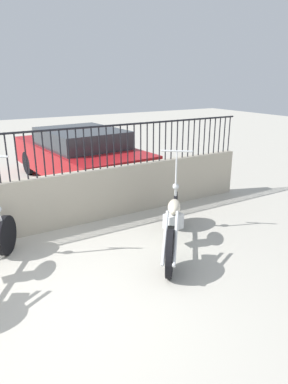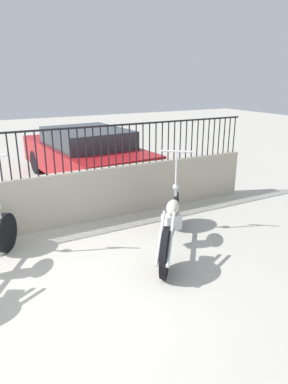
# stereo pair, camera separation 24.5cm
# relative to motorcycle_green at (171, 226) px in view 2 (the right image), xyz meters

# --- Properties ---
(ground_plane) EXTENTS (40.00, 40.00, 0.00)m
(ground_plane) POSITION_rel_motorcycle_green_xyz_m (-1.98, -0.54, -0.42)
(ground_plane) COLOR #B7B2A5
(low_wall) EXTENTS (9.59, 0.18, 0.97)m
(low_wall) POSITION_rel_motorcycle_green_xyz_m (-1.98, 1.74, 0.06)
(low_wall) COLOR #B2A893
(low_wall) RESTS_ON ground_plane
(fence_railing) EXTENTS (9.59, 0.04, 0.79)m
(fence_railing) POSITION_rel_motorcycle_green_xyz_m (-1.98, 1.74, 1.05)
(fence_railing) COLOR black
(fence_railing) RESTS_ON low_wall
(motorcycle_green) EXTENTS (1.51, 1.87, 1.44)m
(motorcycle_green) POSITION_rel_motorcycle_green_xyz_m (0.00, 0.00, 0.00)
(motorcycle_green) COLOR black
(motorcycle_green) RESTS_ON ground_plane
(car_red) EXTENTS (2.27, 4.63, 1.36)m
(car_red) POSITION_rel_motorcycle_green_xyz_m (0.12, 4.28, 0.27)
(car_red) COLOR black
(car_red) RESTS_ON ground_plane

